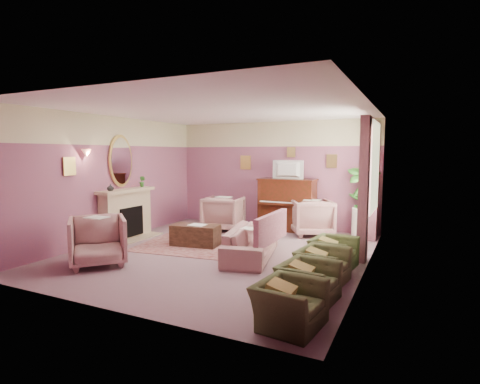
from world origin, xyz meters
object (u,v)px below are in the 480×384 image
at_px(olive_chair_a, 290,297).
at_px(olive_chair_c, 323,260).
at_px(television, 287,168).
at_px(floral_armchair_front, 98,238).
at_px(coffee_table, 196,235).
at_px(side_table, 363,223).
at_px(olive_chair_d, 334,248).
at_px(piano, 287,205).
at_px(floral_armchair_left, 223,211).
at_px(olive_chair_b, 309,276).
at_px(floral_armchair_right, 312,215).
at_px(sofa, 252,237).

height_order(olive_chair_a, olive_chair_c, same).
distance_m(television, floral_armchair_front, 4.87).
xyz_separation_m(coffee_table, side_table, (3.15, 2.30, 0.12)).
xyz_separation_m(coffee_table, olive_chair_a, (2.98, -2.73, 0.12)).
relative_size(olive_chair_a, olive_chair_d, 1.00).
bearing_deg(piano, floral_armchair_left, -156.11).
distance_m(olive_chair_d, side_table, 2.58).
distance_m(floral_armchair_left, olive_chair_d, 3.79).
bearing_deg(olive_chair_c, television, 116.70).
bearing_deg(coffee_table, olive_chair_a, -42.48).
distance_m(piano, floral_armchair_front, 4.79).
bearing_deg(piano, floral_armchair_front, -115.74).
bearing_deg(olive_chair_b, olive_chair_d, 90.00).
distance_m(television, coffee_table, 2.99).
distance_m(piano, coffee_table, 2.73).
bearing_deg(television, floral_armchair_left, -157.73).
height_order(floral_armchair_right, olive_chair_a, floral_armchair_right).
height_order(television, floral_armchair_left, television).
relative_size(floral_armchair_right, olive_chair_c, 1.20).
distance_m(coffee_table, olive_chair_a, 4.05).
bearing_deg(side_table, coffee_table, -143.84).
bearing_deg(olive_chair_a, olive_chair_c, 90.00).
xyz_separation_m(sofa, floral_armchair_left, (-1.68, 2.03, 0.09)).
relative_size(sofa, olive_chair_a, 2.43).
height_order(floral_armchair_right, side_table, floral_armchair_right).
relative_size(floral_armchair_left, floral_armchair_right, 1.00).
height_order(television, olive_chair_d, television).
distance_m(piano, television, 0.95).
xyz_separation_m(piano, television, (0.00, -0.05, 0.95)).
bearing_deg(floral_armchair_front, floral_armchair_left, 80.92).
height_order(olive_chair_b, olive_chair_c, same).
bearing_deg(olive_chair_b, floral_armchair_left, 131.52).
bearing_deg(olive_chair_a, side_table, 88.13).
bearing_deg(olive_chair_a, olive_chair_b, 90.00).
relative_size(floral_armchair_left, floral_armchair_front, 1.00).
bearing_deg(olive_chair_c, side_table, 87.22).
relative_size(olive_chair_a, olive_chair_c, 1.00).
bearing_deg(sofa, side_table, 56.87).
bearing_deg(piano, floral_armchair_right, -21.82).
bearing_deg(olive_chair_b, piano, 111.86).
bearing_deg(floral_armchair_front, sofa, 35.46).
bearing_deg(floral_armchair_front, olive_chair_c, 12.32).
bearing_deg(floral_armchair_left, floral_armchair_right, 9.52).
distance_m(floral_armchair_right, olive_chair_d, 2.58).
bearing_deg(floral_armchair_front, television, 64.00).
height_order(television, coffee_table, television).
distance_m(sofa, floral_armchair_left, 2.64).
relative_size(floral_armchair_right, olive_chair_a, 1.20).
bearing_deg(olive_chair_d, olive_chair_b, -90.00).
relative_size(coffee_table, floral_armchair_right, 1.04).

